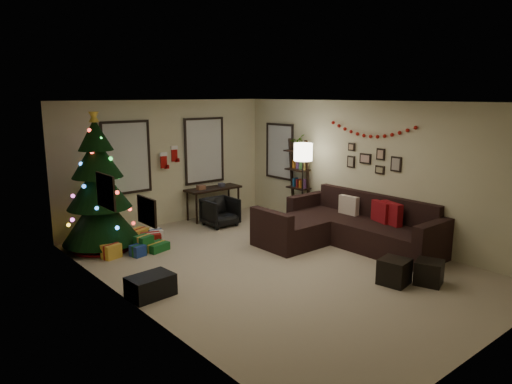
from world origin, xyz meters
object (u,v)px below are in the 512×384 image
sofa (346,229)px  bookshelf (299,182)px  christmas_tree (99,191)px  desk_chair (220,212)px  desk (213,191)px

sofa → bookshelf: size_ratio=1.67×
christmas_tree → desk_chair: size_ratio=4.20×
sofa → desk: (-0.79, 3.25, 0.32)m
desk_chair → bookshelf: bookshelf is taller
desk → bookshelf: size_ratio=0.71×
desk → bookshelf: (1.29, -1.49, 0.27)m
sofa → christmas_tree: bearing=142.6°
sofa → desk_chair: size_ratio=5.01×
sofa → bookshelf: (0.50, 1.77, 0.59)m
christmas_tree → desk: christmas_tree is taller
desk → desk_chair: (-0.28, -0.65, -0.32)m
sofa → desk_chair: 2.81m
bookshelf → christmas_tree: bearing=166.1°
christmas_tree → desk_chair: bearing=-4.1°
christmas_tree → desk_chair: (2.58, -0.19, -0.77)m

